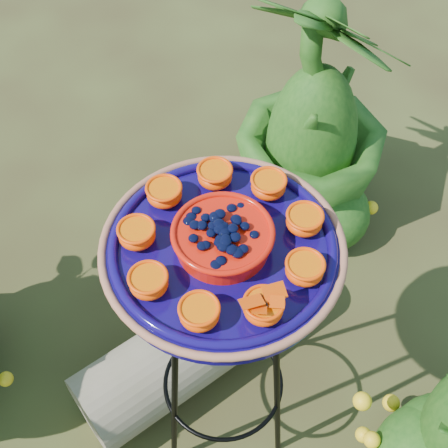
{
  "coord_description": "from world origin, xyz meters",
  "views": [
    {
      "loc": [
        -0.25,
        -0.5,
        1.72
      ],
      "look_at": [
        0.04,
        0.1,
        0.87
      ],
      "focal_mm": 50.0,
      "sensor_mm": 36.0,
      "label": 1
    }
  ],
  "objects": [
    {
      "name": "tripod_stand",
      "position": [
        0.02,
        0.07,
        0.49
      ],
      "size": [
        0.38,
        0.38,
        0.81
      ],
      "rotation": [
        0.0,
        0.0,
        -0.36
      ],
      "color": "black",
      "rests_on": "ground"
    },
    {
      "name": "driftwood_log",
      "position": [
        0.02,
        0.27,
        0.11
      ],
      "size": [
        0.71,
        0.35,
        0.23
      ],
      "primitive_type": "cylinder",
      "rotation": [
        0.0,
        1.57,
        0.19
      ],
      "color": "gray",
      "rests_on": "ground"
    },
    {
      "name": "ground_plane",
      "position": [
        0.0,
        0.0,
        0.0
      ],
      "size": [
        20.0,
        20.0,
        0.0
      ],
      "primitive_type": "plane",
      "color": "#322516",
      "rests_on": "ground"
    },
    {
      "name": "feeder_dish",
      "position": [
        0.02,
        0.07,
        0.85
      ],
      "size": [
        0.53,
        0.53,
        0.1
      ],
      "rotation": [
        0.0,
        0.0,
        -0.36
      ],
      "color": "#100753",
      "rests_on": "tripod_stand"
    },
    {
      "name": "shrub_back_right",
      "position": [
        0.63,
        0.66,
        0.43
      ],
      "size": [
        0.65,
        0.65,
        0.86
      ],
      "primitive_type": "imported",
      "rotation": [
        0.0,
        0.0,
        2.06
      ],
      "color": "#194612",
      "rests_on": "ground"
    }
  ]
}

